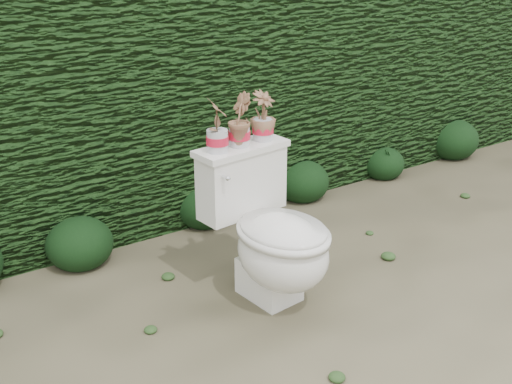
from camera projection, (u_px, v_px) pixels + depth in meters
ground at (316, 297)px, 3.36m from camera, size 60.00×60.00×0.00m
hedge at (170, 87)px, 4.28m from camera, size 8.00×1.00×1.60m
toilet at (272, 236)px, 3.22m from camera, size 0.53×0.72×0.78m
potted_plant_left at (217, 126)px, 3.09m from camera, size 0.14×0.16×0.26m
potted_plant_center at (239, 121)px, 3.17m from camera, size 0.17×0.18×0.25m
potted_plant_right at (263, 117)px, 3.27m from camera, size 0.17×0.17×0.24m
liriope_clump_2 at (79, 239)px, 3.64m from camera, size 0.38×0.38×0.31m
liriope_clump_3 at (204, 202)px, 4.14m from camera, size 0.38×0.38×0.30m
liriope_clump_4 at (302, 177)px, 4.53m from camera, size 0.38×0.38×0.31m
liriope_clump_5 at (383, 160)px, 4.93m from camera, size 0.32×0.32×0.26m
liriope_clump_6 at (453, 136)px, 5.35m from camera, size 0.43×0.43×0.35m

